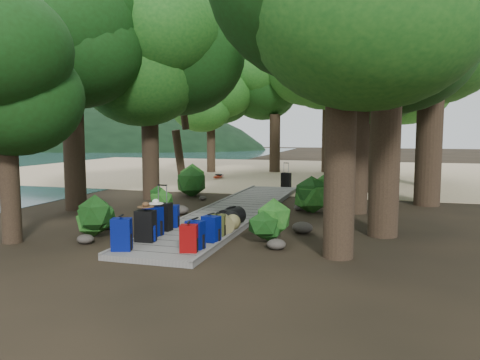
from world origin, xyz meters
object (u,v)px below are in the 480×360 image
(backpack_right_b, at_px, (195,233))
(duffel_right_khaki, at_px, (224,224))
(backpack_left_a, at_px, (122,233))
(backpack_right_d, at_px, (217,224))
(backpack_right_c, at_px, (211,228))
(kayak, at_px, (219,176))
(backpack_left_c, at_px, (153,220))
(backpack_right_a, at_px, (189,237))
(sun_lounger, at_px, (361,178))
(lone_suitcase_on_sand, at_px, (286,180))
(suitcase_on_boardwalk, at_px, (163,217))
(backpack_left_b, at_px, (146,224))
(backpack_left_d, at_px, (171,215))
(duffel_right_black, at_px, (231,217))

(backpack_right_b, relative_size, duffel_right_khaki, 1.06)
(backpack_left_a, xyz_separation_m, backpack_right_d, (1.42, 1.83, -0.09))
(backpack_right_c, height_order, duffel_right_khaki, backpack_right_c)
(duffel_right_khaki, xyz_separation_m, kayak, (-4.62, 13.06, -0.16))
(backpack_left_c, bearing_deg, backpack_right_c, 1.74)
(backpack_left_c, height_order, backpack_right_a, backpack_left_c)
(backpack_right_a, xyz_separation_m, backpack_right_b, (0.02, 0.30, 0.01))
(backpack_right_c, bearing_deg, sun_lounger, 90.63)
(backpack_right_b, distance_m, lone_suitcase_on_sand, 11.73)
(backpack_right_b, distance_m, backpack_right_d, 1.27)
(backpack_right_d, relative_size, sun_lounger, 0.28)
(backpack_left_c, bearing_deg, suitcase_on_boardwalk, 102.90)
(duffel_right_khaki, bearing_deg, backpack_left_b, -160.93)
(sun_lounger, bearing_deg, backpack_left_d, -118.62)
(backpack_right_c, bearing_deg, suitcase_on_boardwalk, 165.30)
(backpack_right_c, bearing_deg, duffel_right_black, 105.92)
(duffel_right_khaki, relative_size, suitcase_on_boardwalk, 0.90)
(backpack_left_c, relative_size, backpack_right_d, 1.36)
(backpack_left_a, distance_m, backpack_left_d, 2.44)
(backpack_left_a, distance_m, backpack_right_a, 1.39)
(duffel_right_khaki, distance_m, suitcase_on_boardwalk, 1.53)
(backpack_left_b, bearing_deg, backpack_right_b, -15.85)
(backpack_right_c, height_order, lone_suitcase_on_sand, backpack_right_c)
(backpack_left_a, height_order, backpack_right_d, backpack_left_a)
(suitcase_on_boardwalk, bearing_deg, backpack_right_d, 1.77)
(backpack_left_a, xyz_separation_m, duffel_right_black, (1.38, 3.06, -0.14))
(backpack_right_c, relative_size, duffel_right_khaki, 1.04)
(duffel_right_khaki, height_order, kayak, duffel_right_khaki)
(backpack_right_a, height_order, backpack_right_c, backpack_right_c)
(sun_lounger, bearing_deg, suitcase_on_boardwalk, -118.01)
(backpack_right_c, xyz_separation_m, sun_lounger, (2.75, 13.05, -0.10))
(backpack_left_b, bearing_deg, backpack_right_a, -28.25)
(suitcase_on_boardwalk, distance_m, lone_suitcase_on_sand, 10.35)
(lone_suitcase_on_sand, bearing_deg, kayak, 157.79)
(backpack_left_c, relative_size, duffel_right_black, 1.03)
(duffel_right_khaki, bearing_deg, backpack_left_d, 145.44)
(backpack_right_c, height_order, duffel_right_black, backpack_right_c)
(lone_suitcase_on_sand, bearing_deg, backpack_left_b, -81.73)
(backpack_left_b, bearing_deg, duffel_right_black, 56.07)
(backpack_left_c, bearing_deg, duffel_right_black, 59.37)
(backpack_left_b, bearing_deg, lone_suitcase_on_sand, 81.31)
(backpack_left_d, distance_m, backpack_right_b, 2.35)
(backpack_left_c, bearing_deg, backpack_right_a, -30.06)
(backpack_left_c, height_order, duffel_right_black, backpack_left_c)
(backpack_left_b, relative_size, duffel_right_black, 1.07)
(backpack_left_a, xyz_separation_m, backpack_left_b, (0.10, 0.84, 0.02))
(backpack_right_d, bearing_deg, kayak, 98.71)
(backpack_right_d, distance_m, duffel_right_khaki, 0.41)
(kayak, xyz_separation_m, sun_lounger, (7.40, -1.03, 0.17))
(backpack_left_d, bearing_deg, backpack_left_a, -102.01)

